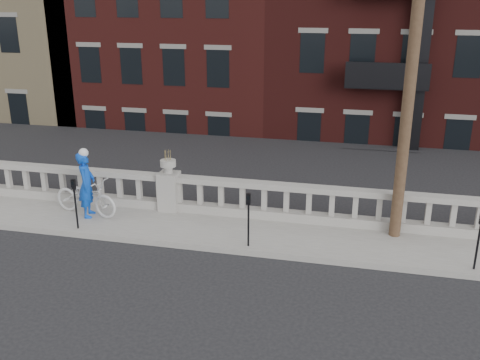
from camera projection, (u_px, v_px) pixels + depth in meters
The scene contains 11 objects.
ground at pixel (108, 282), 11.74m from camera, with size 120.00×120.00×0.00m, color black.
sidewalk at pixel (158, 225), 14.47m from camera, with size 32.00×2.20×0.15m, color gray.
balustrade at pixel (169, 193), 15.16m from camera, with size 28.00×0.34×1.03m.
planter_pedestal at pixel (169, 187), 15.10m from camera, with size 0.55×0.55×1.76m.
lower_level at pixel (288, 53), 31.95m from camera, with size 80.00×44.00×20.80m.
utility_pole at pixel (416, 29), 12.00m from camera, with size 1.60×0.28×10.00m.
parking_meter_b at pixel (75, 198), 13.79m from camera, with size 0.10×0.09×1.36m.
parking_meter_c at pixel (248, 214), 12.81m from camera, with size 0.10×0.09×1.36m.
parking_meter_d at pixel (479, 235), 11.71m from camera, with size 0.10×0.09×1.36m.
bicycle at pixel (86, 196), 14.81m from camera, with size 0.70×2.01×1.06m, color beige.
cyclist at pixel (87, 185), 14.57m from camera, with size 0.67×0.44×1.84m, color #0C44C1.
Camera 1 is at (5.16, -9.42, 5.98)m, focal length 40.00 mm.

